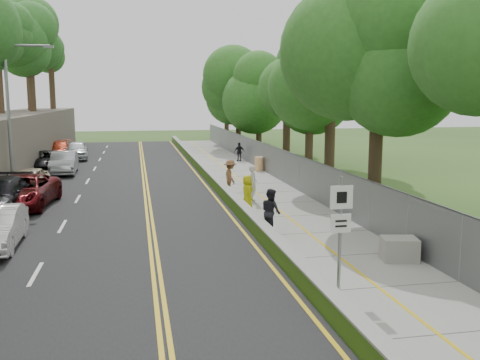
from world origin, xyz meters
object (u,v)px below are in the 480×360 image
car_2 (23,191)px  concrete_block (399,249)px  person_far (239,152)px  painter_0 (247,193)px  signpost (341,221)px  streetlight (13,108)px  construction_barrel (259,164)px

car_2 → concrete_block: bearing=-34.1°
car_2 → person_far: (13.50, 16.05, 0.02)m
concrete_block → painter_0: painter_0 is taller
person_far → car_2: bearing=40.3°
concrete_block → car_2: car_2 is taller
signpost → person_far: 29.53m
streetlight → painter_0: bearing=-29.9°
signpost → streetlight: bearing=124.1°
construction_barrel → concrete_block: construction_barrel is taller
painter_0 → person_far: 19.07m
construction_barrel → car_2: size_ratio=0.18×
signpost → concrete_block: (2.90, 2.20, -1.55)m
construction_barrel → car_2: bearing=-143.6°
streetlight → person_far: streetlight is taller
signpost → painter_0: 10.63m
streetlight → painter_0: size_ratio=4.91×
streetlight → person_far: 19.41m
streetlight → construction_barrel: (14.76, 6.46, -4.09)m
concrete_block → streetlight: bearing=134.2°
signpost → car_2: signpost is taller
painter_0 → person_far: (3.28, 18.78, -0.05)m
signpost → car_2: bearing=128.3°
signpost → car_2: size_ratio=0.57×
painter_0 → person_far: painter_0 is taller
painter_0 → construction_barrel: bearing=-23.5°
signpost → construction_barrel: size_ratio=3.12×
streetlight → concrete_block: size_ratio=7.32×
streetlight → signpost: bearing=-55.9°
concrete_block → signpost: bearing=-142.8°
concrete_block → painter_0: size_ratio=0.67×
signpost → car_2: (-10.52, 13.30, -1.16)m
construction_barrel → car_2: (-13.77, -10.17, 0.25)m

